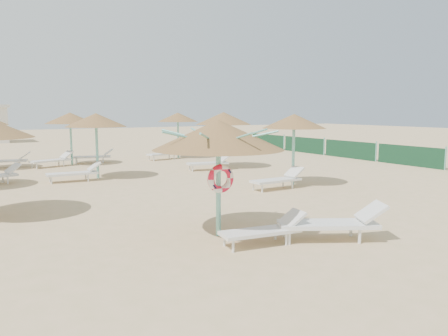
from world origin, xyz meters
TOP-DOWN VIEW (x-y plane):
  - ground at (0.00, 0.00)m, footprint 120.00×120.00m
  - main_palapa at (-0.45, 0.19)m, footprint 2.87×2.87m
  - lounger_main_a at (0.07, -0.87)m, footprint 1.88×0.79m
  - lounger_main_b at (1.52, -1.38)m, footprint 2.30×1.65m
  - palapa_field at (-0.60, 10.39)m, footprint 14.59×13.32m
  - windbreak_fence at (14.00, 9.96)m, footprint 0.08×19.84m

SIDE VIEW (x-z plane):
  - ground at x=0.00m, z-range 0.00..0.00m
  - lounger_main_a at x=0.07m, z-range -0.02..0.65m
  - lounger_main_b at x=1.52m, z-range -0.02..0.80m
  - windbreak_fence at x=14.00m, z-range -0.05..1.05m
  - main_palapa at x=-0.45m, z-range 0.95..3.52m
  - palapa_field at x=-0.60m, z-range 0.94..3.65m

